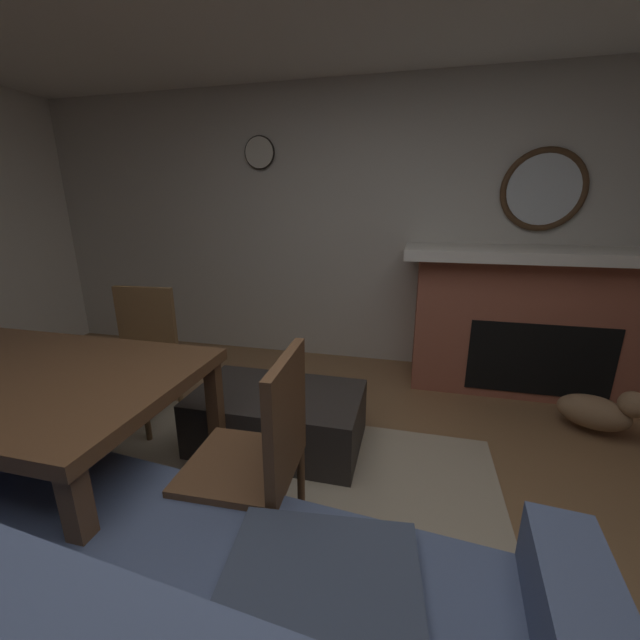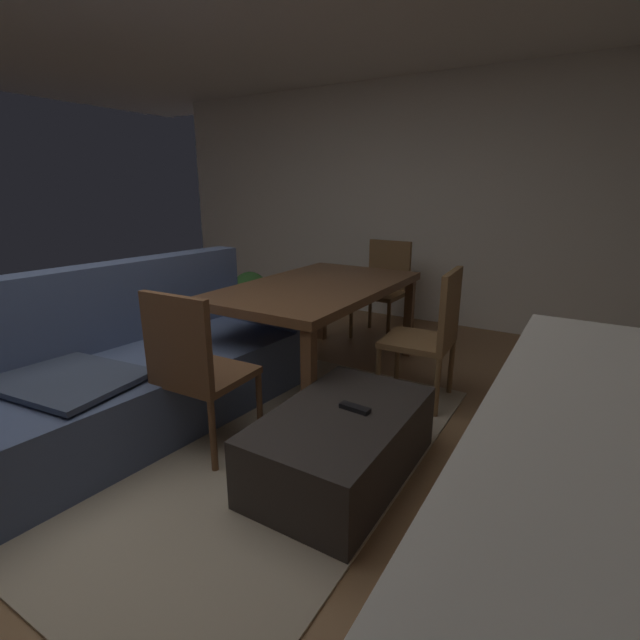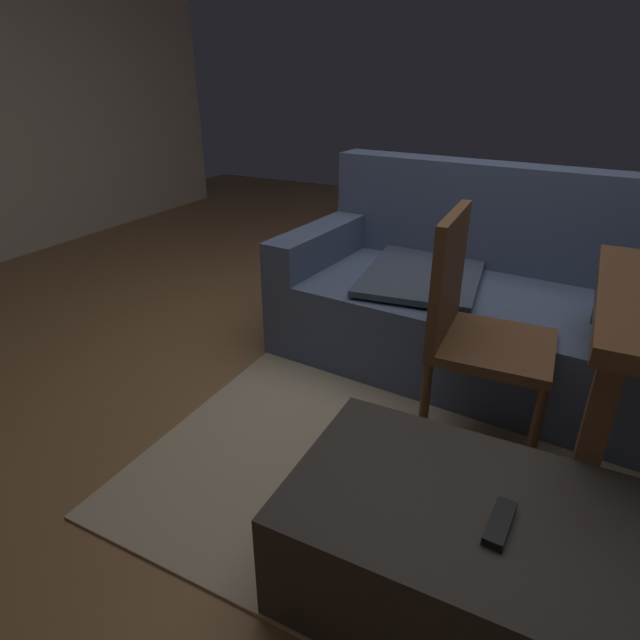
% 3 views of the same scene
% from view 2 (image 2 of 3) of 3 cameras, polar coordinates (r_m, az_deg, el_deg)
% --- Properties ---
extents(floor, '(8.53, 8.53, 0.00)m').
position_cam_2_polar(floor, '(2.79, -22.91, -16.15)').
color(floor, olive).
extents(wall_right_window_side, '(0.12, 5.78, 2.52)m').
position_cam_2_polar(wall_right_window_side, '(5.25, 9.08, 14.22)').
color(wall_right_window_side, white).
rests_on(wall_right_window_side, ground).
extents(area_rug, '(2.60, 2.00, 0.01)m').
position_cam_2_polar(area_rug, '(2.83, -9.90, -14.27)').
color(area_rug, tan).
rests_on(area_rug, ground).
extents(couch, '(2.35, 1.17, 0.96)m').
position_cam_2_polar(couch, '(3.13, -22.47, -5.79)').
color(couch, '#4C5B7F').
rests_on(couch, ground).
extents(ottoman_coffee_table, '(1.03, 0.62, 0.36)m').
position_cam_2_polar(ottoman_coffee_table, '(2.40, 2.76, -15.22)').
color(ottoman_coffee_table, '#2D2826').
rests_on(ottoman_coffee_table, ground).
extents(tv_remote, '(0.06, 0.16, 0.02)m').
position_cam_2_polar(tv_remote, '(2.32, 4.39, -10.94)').
color(tv_remote, black).
rests_on(tv_remote, ottoman_coffee_table).
extents(dining_table, '(1.73, 1.00, 0.74)m').
position_cam_2_polar(dining_table, '(3.43, -0.38, 3.37)').
color(dining_table, brown).
rests_on(dining_table, ground).
extents(dining_chair_west, '(0.46, 0.46, 0.93)m').
position_cam_2_polar(dining_chair_west, '(2.53, -15.49, -5.46)').
color(dining_chair_west, brown).
rests_on(dining_chair_west, ground).
extents(dining_chair_east, '(0.46, 0.46, 0.93)m').
position_cam_2_polar(dining_chair_east, '(4.55, 8.04, 4.62)').
color(dining_chair_east, brown).
rests_on(dining_chair_east, ground).
extents(dining_chair_south, '(0.46, 0.46, 0.93)m').
position_cam_2_polar(dining_chair_south, '(3.11, 13.83, -1.22)').
color(dining_chair_south, brown).
rests_on(dining_chair_south, ground).
extents(potted_plant, '(0.40, 0.40, 0.59)m').
position_cam_2_polar(potted_plant, '(4.85, -8.73, 3.17)').
color(potted_plant, '#474C51').
rests_on(potted_plant, ground).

